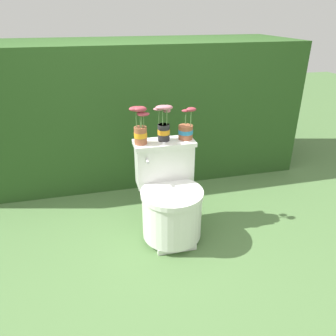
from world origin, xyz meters
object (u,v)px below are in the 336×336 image
toilet (170,200)px  potted_plant_middle (186,129)px  potted_plant_midleft (164,125)px  potted_plant_left (140,127)px

toilet → potted_plant_middle: potted_plant_middle is taller
potted_plant_midleft → potted_plant_middle: 0.17m
toilet → potted_plant_left: 0.56m
toilet → potted_plant_left: potted_plant_left is taller
potted_plant_midleft → potted_plant_middle: (0.16, -0.00, -0.05)m
potted_plant_midleft → potted_plant_left: bearing=-171.1°
toilet → potted_plant_left: size_ratio=2.54×
toilet → potted_plant_midleft: potted_plant_midleft is taller
potted_plant_left → toilet: bearing=-43.2°
potted_plant_left → potted_plant_middle: size_ratio=1.15×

